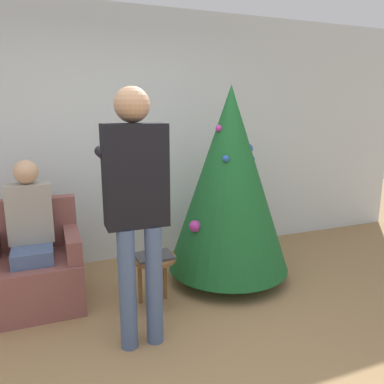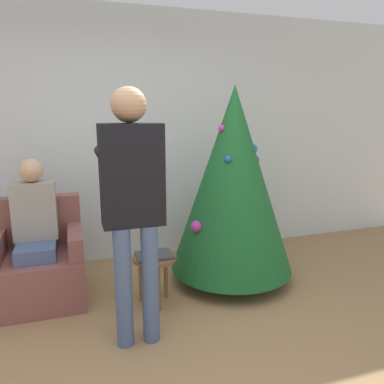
{
  "view_description": "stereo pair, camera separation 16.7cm",
  "coord_description": "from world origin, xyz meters",
  "px_view_note": "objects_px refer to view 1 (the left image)",
  "views": [
    {
      "loc": [
        -0.58,
        -1.82,
        1.65
      ],
      "look_at": [
        0.49,
        0.93,
        1.0
      ],
      "focal_mm": 35.0,
      "sensor_mm": 36.0,
      "label": 1
    },
    {
      "loc": [
        -0.43,
        -1.88,
        1.65
      ],
      "look_at": [
        0.49,
        0.93,
        1.0
      ],
      "focal_mm": 35.0,
      "sensor_mm": 36.0,
      "label": 2
    }
  ],
  "objects_px": {
    "person_seated": "(31,228)",
    "armchair": "(35,269)",
    "side_stool": "(154,265)",
    "christmas_tree": "(229,180)",
    "person_standing": "(136,195)"
  },
  "relations": [
    {
      "from": "person_seated",
      "to": "person_standing",
      "type": "distance_m",
      "value": 1.17
    },
    {
      "from": "armchair",
      "to": "person_seated",
      "type": "relative_size",
      "value": 0.71
    },
    {
      "from": "armchair",
      "to": "christmas_tree",
      "type": "bearing_deg",
      "value": -5.04
    },
    {
      "from": "person_seated",
      "to": "armchair",
      "type": "bearing_deg",
      "value": 90.0
    },
    {
      "from": "christmas_tree",
      "to": "person_standing",
      "type": "xyz_separation_m",
      "value": [
        -1.06,
        -0.7,
        0.09
      ]
    },
    {
      "from": "christmas_tree",
      "to": "person_seated",
      "type": "distance_m",
      "value": 1.81
    },
    {
      "from": "person_standing",
      "to": "side_stool",
      "type": "bearing_deg",
      "value": 62.47
    },
    {
      "from": "person_seated",
      "to": "person_standing",
      "type": "xyz_separation_m",
      "value": [
        0.71,
        -0.83,
        0.41
      ]
    },
    {
      "from": "armchair",
      "to": "side_stool",
      "type": "bearing_deg",
      "value": -22.84
    },
    {
      "from": "christmas_tree",
      "to": "person_standing",
      "type": "height_order",
      "value": "christmas_tree"
    },
    {
      "from": "person_standing",
      "to": "christmas_tree",
      "type": "bearing_deg",
      "value": 33.46
    },
    {
      "from": "person_standing",
      "to": "side_stool",
      "type": "xyz_separation_m",
      "value": [
        0.24,
        0.46,
        -0.73
      ]
    },
    {
      "from": "person_seated",
      "to": "side_stool",
      "type": "relative_size",
      "value": 2.88
    },
    {
      "from": "armchair",
      "to": "side_stool",
      "type": "relative_size",
      "value": 2.04
    },
    {
      "from": "armchair",
      "to": "person_seated",
      "type": "distance_m",
      "value": 0.37
    }
  ]
}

